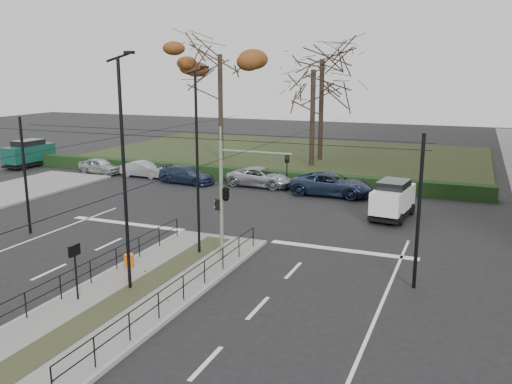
% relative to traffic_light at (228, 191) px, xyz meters
% --- Properties ---
extents(ground, '(140.00, 140.00, 0.00)m').
position_rel_traffic_light_xyz_m(ground, '(-1.68, -2.02, -3.15)').
color(ground, black).
rests_on(ground, ground).
extents(median_island, '(4.40, 15.00, 0.14)m').
position_rel_traffic_light_xyz_m(median_island, '(-1.68, -4.52, -3.08)').
color(median_island, '#615F5C').
rests_on(median_island, ground).
extents(park, '(38.00, 26.00, 0.10)m').
position_rel_traffic_light_xyz_m(park, '(-7.68, 29.98, -3.10)').
color(park, black).
rests_on(park, ground).
extents(hedge, '(38.00, 1.00, 1.00)m').
position_rel_traffic_light_xyz_m(hedge, '(-7.68, 16.58, -2.65)').
color(hedge, black).
rests_on(hedge, ground).
extents(median_railing, '(4.14, 13.24, 0.92)m').
position_rel_traffic_light_xyz_m(median_railing, '(-1.68, -4.62, -2.18)').
color(median_railing, black).
rests_on(median_railing, median_island).
extents(catenary, '(20.00, 34.00, 6.00)m').
position_rel_traffic_light_xyz_m(catenary, '(-1.68, -0.40, 0.27)').
color(catenary, black).
rests_on(catenary, ground).
extents(traffic_light, '(3.52, 2.00, 5.18)m').
position_rel_traffic_light_xyz_m(traffic_light, '(0.00, 0.00, 0.00)').
color(traffic_light, slate).
rests_on(traffic_light, median_island).
extents(litter_bin, '(0.38, 0.38, 0.99)m').
position_rel_traffic_light_xyz_m(litter_bin, '(-2.65, -3.60, -2.31)').
color(litter_bin, black).
rests_on(litter_bin, median_island).
extents(info_panel, '(0.12, 0.54, 2.06)m').
position_rel_traffic_light_xyz_m(info_panel, '(-3.19, -6.04, -1.39)').
color(info_panel, black).
rests_on(info_panel, median_island).
extents(streetlamp_median_near, '(0.73, 0.15, 8.72)m').
position_rel_traffic_light_xyz_m(streetlamp_median_near, '(-2.03, -4.45, 1.42)').
color(streetlamp_median_near, black).
rests_on(streetlamp_median_near, median_island).
extents(streetlamp_median_far, '(0.69, 0.14, 8.26)m').
position_rel_traffic_light_xyz_m(streetlamp_median_far, '(-1.52, 0.19, 1.19)').
color(streetlamp_median_far, black).
rests_on(streetlamp_median_far, median_island).
extents(parked_car_first, '(3.90, 1.88, 1.28)m').
position_rel_traffic_light_xyz_m(parked_car_first, '(-18.48, 14.95, -2.51)').
color(parked_car_first, '#95989C').
rests_on(parked_car_first, ground).
extents(parked_car_second, '(3.77, 1.39, 1.23)m').
position_rel_traffic_light_xyz_m(parked_car_second, '(-14.43, 15.18, -2.54)').
color(parked_car_second, '#95989C').
rests_on(parked_car_second, ground).
extents(parked_car_third, '(4.56, 2.21, 1.28)m').
position_rel_traffic_light_xyz_m(parked_car_third, '(-10.06, 14.27, -2.51)').
color(parked_car_third, '#1C2741').
rests_on(parked_car_third, ground).
extents(parked_car_fourth, '(5.04, 2.52, 1.37)m').
position_rel_traffic_light_xyz_m(parked_car_fourth, '(-4.53, 15.34, -2.47)').
color(parked_car_fourth, '#95989C').
rests_on(parked_car_fourth, ground).
extents(white_van, '(2.22, 4.12, 2.18)m').
position_rel_traffic_light_xyz_m(white_van, '(5.63, 10.02, -2.01)').
color(white_van, white).
rests_on(white_van, ground).
extents(green_van, '(2.05, 4.67, 2.35)m').
position_rel_traffic_light_xyz_m(green_van, '(-26.32, 15.42, -1.92)').
color(green_van, '#0D3B32').
rests_on(green_van, ground).
extents(rust_tree, '(8.58, 8.58, 12.63)m').
position_rel_traffic_light_xyz_m(rust_tree, '(-12.51, 25.33, 6.54)').
color(rust_tree, black).
rests_on(rust_tree, park).
extents(bare_tree_center, '(8.22, 8.22, 12.18)m').
position_rel_traffic_light_xyz_m(bare_tree_center, '(-3.73, 28.48, 5.45)').
color(bare_tree_center, black).
rests_on(bare_tree_center, park).
extents(bare_tree_near, '(5.59, 5.59, 10.95)m').
position_rel_traffic_light_xyz_m(bare_tree_near, '(-3.55, 25.06, 4.57)').
color(bare_tree_near, black).
rests_on(bare_tree_near, park).
extents(parked_car_fifth, '(5.47, 2.52, 1.52)m').
position_rel_traffic_light_xyz_m(parked_car_fifth, '(0.97, 14.40, -2.39)').
color(parked_car_fifth, '#1C2741').
rests_on(parked_car_fifth, ground).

